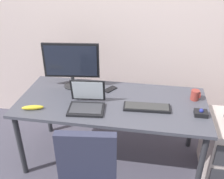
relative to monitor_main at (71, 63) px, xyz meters
The scene contains 10 objects.
ground_plane 1.08m from the monitor_main, 26.43° to the right, with size 8.00×8.00×0.00m, color #4A4756.
back_wall 0.81m from the monitor_main, 49.96° to the left, with size 6.00×0.10×2.80m, color beige.
desk 0.59m from the monitor_main, 26.43° to the right, with size 1.74×0.79×0.70m.
monitor_main is the anchor object (origin of this frame).
keyboard 0.86m from the monitor_main, 21.24° to the right, with size 0.42×0.16×0.03m.
laptop 0.48m from the monitor_main, 56.71° to the right, with size 0.33×0.30×0.24m.
trackball_mouse 1.29m from the monitor_main, 15.06° to the right, with size 0.11×0.09×0.07m.
coffee_mug 1.22m from the monitor_main, ahead, with size 0.09×0.08×0.10m.
cell_phone 0.46m from the monitor_main, ahead, with size 0.07×0.14×0.01m, color black.
banana 0.58m from the monitor_main, 114.82° to the right, with size 0.19×0.04×0.04m, color yellow.
Camera 1 is at (0.34, -2.02, 1.95)m, focal length 41.46 mm.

